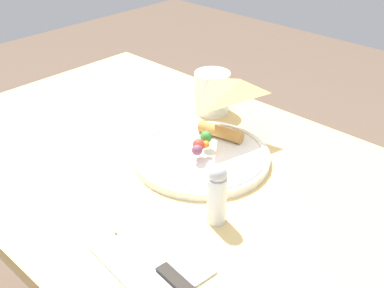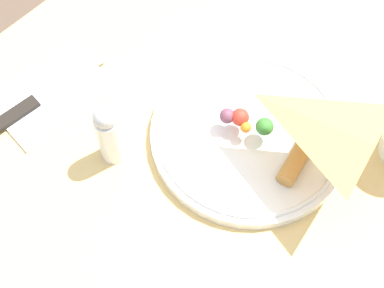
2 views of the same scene
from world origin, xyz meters
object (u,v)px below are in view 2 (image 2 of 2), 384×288
(napkin_folded, at_px, (50,94))
(salt_shaker, at_px, (109,133))
(dining_table, at_px, (249,128))
(butter_knife, at_px, (44,95))
(plate_pizza, at_px, (251,133))

(napkin_folded, height_order, salt_shaker, salt_shaker)
(dining_table, distance_m, napkin_folded, 0.32)
(salt_shaker, bearing_deg, dining_table, -16.89)
(dining_table, height_order, butter_knife, butter_knife)
(plate_pizza, distance_m, butter_knife, 0.29)
(plate_pizza, xyz_separation_m, napkin_folded, (-0.13, 0.26, -0.01))
(dining_table, bearing_deg, napkin_folded, 136.52)
(plate_pizza, relative_size, butter_knife, 1.42)
(plate_pizza, bearing_deg, dining_table, 33.85)
(salt_shaker, bearing_deg, plate_pizza, -40.34)
(dining_table, height_order, napkin_folded, napkin_folded)
(plate_pizza, bearing_deg, salt_shaker, 139.66)
(dining_table, bearing_deg, plate_pizza, -146.15)
(napkin_folded, bearing_deg, dining_table, -43.48)
(dining_table, bearing_deg, butter_knife, 137.57)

